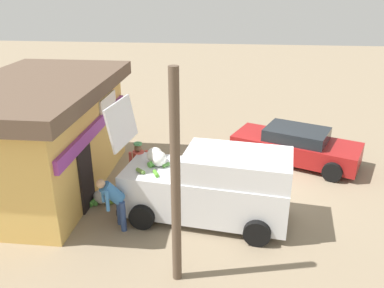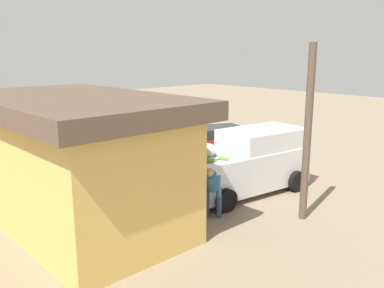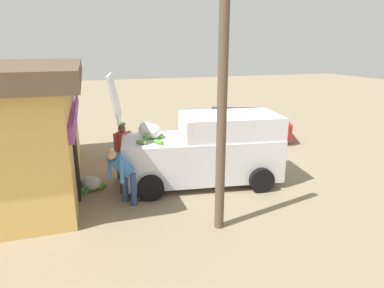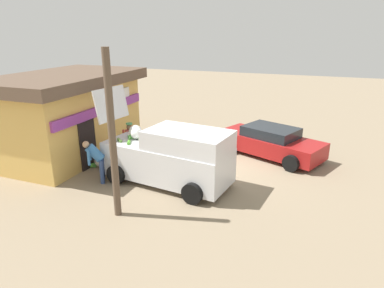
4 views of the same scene
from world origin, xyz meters
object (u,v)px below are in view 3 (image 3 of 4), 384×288
(delivery_van, at_px, (206,149))
(unloaded_banana_pile, at_px, (91,184))
(parked_sedan, at_px, (236,125))
(storefront_bar, at_px, (8,126))
(vendor_standing, at_px, (123,147))
(customer_bending, at_px, (122,171))
(paint_bucket, at_px, (116,154))

(delivery_van, relative_size, unloaded_banana_pile, 6.20)
(delivery_van, xyz_separation_m, parked_sedan, (3.94, -2.80, -0.39))
(storefront_bar, height_order, vendor_standing, storefront_bar)
(customer_bending, bearing_deg, parked_sedan, -47.93)
(vendor_standing, distance_m, customer_bending, 1.93)
(vendor_standing, height_order, paint_bucket, vendor_standing)
(customer_bending, bearing_deg, unloaded_banana_pile, 32.14)
(vendor_standing, relative_size, unloaded_banana_pile, 2.15)
(storefront_bar, height_order, paint_bucket, storefront_bar)
(parked_sedan, distance_m, unloaded_banana_pile, 6.99)
(delivery_van, distance_m, vendor_standing, 2.49)
(delivery_van, relative_size, paint_bucket, 14.73)
(vendor_standing, xyz_separation_m, customer_bending, (-1.92, 0.23, -0.04))
(parked_sedan, xyz_separation_m, customer_bending, (-4.74, 5.25, 0.31))
(vendor_standing, relative_size, customer_bending, 1.10)
(storefront_bar, relative_size, delivery_van, 1.37)
(vendor_standing, bearing_deg, customer_bending, 173.13)
(delivery_van, distance_m, customer_bending, 2.58)
(customer_bending, xyz_separation_m, unloaded_banana_pile, (1.23, 0.77, -0.74))
(delivery_van, xyz_separation_m, customer_bending, (-0.80, 2.45, -0.08))
(unloaded_banana_pile, bearing_deg, paint_bucket, -19.79)
(customer_bending, relative_size, unloaded_banana_pile, 1.96)
(delivery_van, height_order, vendor_standing, delivery_van)
(parked_sedan, relative_size, customer_bending, 3.08)
(storefront_bar, xyz_separation_m, parked_sedan, (2.67, -7.99, -1.15))
(storefront_bar, bearing_deg, paint_bucket, -59.49)
(paint_bucket, bearing_deg, vendor_standing, -177.29)
(delivery_van, height_order, parked_sedan, delivery_van)
(storefront_bar, height_order, unloaded_banana_pile, storefront_bar)
(parked_sedan, bearing_deg, customer_bending, 132.07)
(parked_sedan, distance_m, vendor_standing, 5.77)
(unloaded_banana_pile, xyz_separation_m, paint_bucket, (2.54, -0.91, -0.01))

